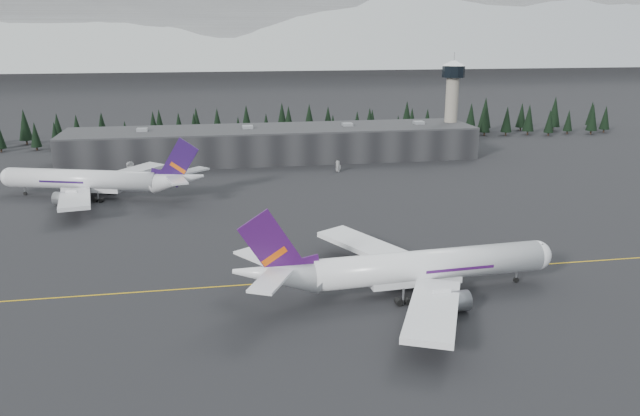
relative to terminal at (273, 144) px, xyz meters
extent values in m
plane|color=black|center=(0.00, -125.00, -6.30)|extent=(1400.00, 1400.00, 0.00)
cube|color=gold|center=(0.00, -127.00, -6.29)|extent=(400.00, 0.40, 0.02)
cube|color=black|center=(0.00, 0.00, -0.30)|extent=(160.00, 30.00, 12.00)
cube|color=#333335|center=(0.00, 0.00, 6.00)|extent=(160.00, 30.00, 0.60)
cylinder|color=gray|center=(75.00, 3.00, 9.70)|extent=(5.20, 5.20, 32.00)
cylinder|color=black|center=(75.00, 3.00, 26.95)|extent=(9.20, 9.20, 4.50)
cone|color=silver|center=(75.00, 3.00, 30.40)|extent=(10.00, 10.00, 2.00)
cube|color=black|center=(0.00, 37.00, 1.20)|extent=(360.00, 20.00, 15.00)
cylinder|color=white|center=(15.98, -136.63, -0.77)|extent=(46.55, 8.97, 6.03)
sphere|color=white|center=(39.06, -135.15, -0.77)|extent=(6.03, 6.03, 6.03)
cone|color=white|center=(-14.13, -138.55, 0.14)|extent=(17.24, 7.10, 8.74)
cube|color=white|center=(8.97, -121.46, -2.38)|extent=(21.64, 28.21, 2.58)
cylinder|color=gray|center=(15.34, -126.59, -4.09)|extent=(6.77, 4.23, 3.82)
cube|color=white|center=(10.95, -152.57, -2.38)|extent=(18.94, 28.99, 2.58)
cylinder|color=gray|center=(16.62, -146.67, -4.09)|extent=(6.77, 4.23, 3.82)
cube|color=#3A114F|center=(-14.63, -138.59, 5.27)|extent=(12.74, 1.31, 14.98)
cube|color=#DC500C|center=(-14.43, -138.57, 3.76)|extent=(4.93, 0.87, 3.69)
cube|color=white|center=(-16.52, -132.66, 1.54)|extent=(9.90, 11.72, 0.50)
cube|color=white|center=(-15.75, -144.70, 1.54)|extent=(8.96, 11.92, 0.50)
cylinder|color=black|center=(35.05, -135.41, -4.79)|extent=(0.50, 0.50, 3.02)
cylinder|color=black|center=(8.67, -132.56, -4.79)|extent=(0.50, 0.50, 3.02)
cylinder|color=black|center=(9.24, -141.59, -4.79)|extent=(0.50, 0.50, 3.02)
cylinder|color=silver|center=(-63.91, -49.03, -0.69)|extent=(46.50, 20.26, 6.12)
sphere|color=silver|center=(-86.22, -41.81, -0.69)|extent=(6.12, 6.12, 6.12)
cone|color=silver|center=(-34.81, -58.44, 0.22)|extent=(18.18, 11.09, 8.86)
cube|color=silver|center=(-62.95, -65.94, -2.32)|extent=(13.02, 29.55, 2.61)
cylinder|color=gray|center=(-67.05, -58.73, -4.06)|extent=(7.50, 5.73, 3.87)
cube|color=silver|center=(-53.22, -35.88, -2.32)|extent=(26.20, 25.73, 2.61)
cylinder|color=gray|center=(-60.77, -39.33, -4.06)|extent=(7.50, 5.73, 3.87)
cube|color=#240E45|center=(-34.33, -58.60, 5.42)|extent=(12.44, 4.46, 15.18)
cube|color=#CB4F0B|center=(-34.52, -58.54, 3.89)|extent=(4.91, 2.07, 3.74)
cube|color=silver|center=(-34.75, -64.89, 1.65)|extent=(6.83, 11.93, 0.51)
cube|color=silver|center=(-30.99, -53.25, 1.65)|extent=(11.40, 10.92, 0.51)
cylinder|color=black|center=(-82.34, -43.06, -4.77)|extent=(0.51, 0.51, 3.06)
cylinder|color=black|center=(-58.53, -55.59, -4.77)|extent=(0.51, 0.51, 3.06)
cylinder|color=black|center=(-55.71, -46.86, -4.77)|extent=(0.51, 0.51, 3.06)
imported|color=silver|center=(-52.82, -21.88, -5.55)|extent=(4.22, 5.90, 1.49)
imported|color=silver|center=(20.66, -27.39, -5.59)|extent=(4.52, 3.10, 1.43)
camera|label=1|loc=(-24.94, -244.30, 42.84)|focal=35.00mm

